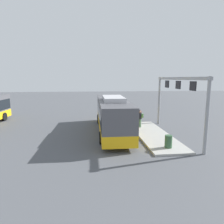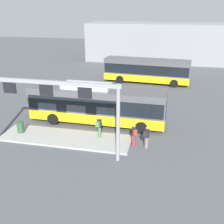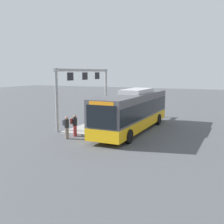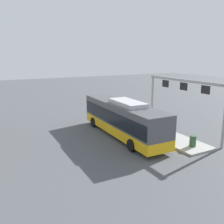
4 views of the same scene
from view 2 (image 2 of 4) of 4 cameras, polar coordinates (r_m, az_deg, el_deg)
The scene contains 10 objects.
ground_plane at distance 23.15m, azimuth -3.17°, elevation -2.28°, with size 120.00×120.00×0.00m, color #4C4F54.
platform_curb at distance 20.64m, azimuth -9.98°, elevation -5.54°, with size 10.00×2.80×0.16m, color #9E9E99.
bus_main at distance 22.47m, azimuth -3.28°, elevation 1.94°, with size 11.62×2.83×3.46m.
bus_background_left at distance 35.15m, azimuth 7.50°, elevation 9.10°, with size 11.12×3.37×3.10m.
person_boarding at distance 19.09m, azimuth 4.75°, elevation -4.92°, with size 0.50×0.60×1.67m.
person_waiting_near at distance 18.90m, azimuth 7.46°, elevation -5.33°, with size 0.47×0.60×1.67m.
person_waiting_mid at distance 19.90m, azimuth -2.78°, elevation -3.17°, with size 0.44×0.58×1.67m.
platform_sign_gantry at distance 17.54m, azimuth -13.81°, elevation 2.27°, with size 9.74×0.24×5.20m.
station_building at distance 50.38m, azimuth 9.30°, elevation 14.66°, with size 24.27×8.00×6.64m, color gray.
trash_bin at distance 22.05m, azimuth -19.14°, elevation -3.10°, with size 0.52×0.52×0.90m, color #2D5133.
Camera 2 is at (5.73, -20.32, 9.50)m, focal length 42.40 mm.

